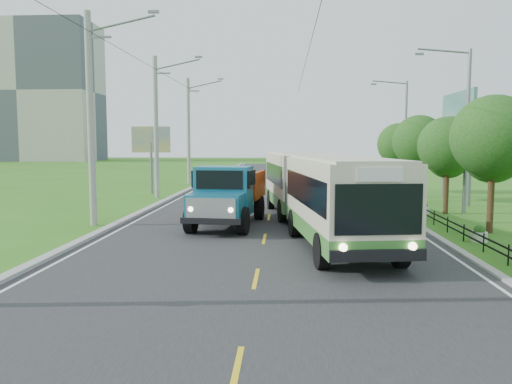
# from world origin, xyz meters

# --- Properties ---
(ground) EXTENTS (240.00, 240.00, 0.00)m
(ground) POSITION_xyz_m (0.00, 0.00, 0.00)
(ground) COLOR #306818
(ground) RESTS_ON ground
(road) EXTENTS (14.00, 120.00, 0.02)m
(road) POSITION_xyz_m (0.00, 20.00, 0.01)
(road) COLOR #28282B
(road) RESTS_ON ground
(curb_left) EXTENTS (0.40, 120.00, 0.15)m
(curb_left) POSITION_xyz_m (-7.20, 20.00, 0.07)
(curb_left) COLOR #9E9E99
(curb_left) RESTS_ON ground
(curb_right) EXTENTS (0.30, 120.00, 0.10)m
(curb_right) POSITION_xyz_m (7.15, 20.00, 0.05)
(curb_right) COLOR #9E9E99
(curb_right) RESTS_ON ground
(edge_line_left) EXTENTS (0.12, 120.00, 0.00)m
(edge_line_left) POSITION_xyz_m (-6.65, 20.00, 0.02)
(edge_line_left) COLOR silver
(edge_line_left) RESTS_ON road
(edge_line_right) EXTENTS (0.12, 120.00, 0.00)m
(edge_line_right) POSITION_xyz_m (6.65, 20.00, 0.02)
(edge_line_right) COLOR silver
(edge_line_right) RESTS_ON road
(centre_dash) EXTENTS (0.12, 2.20, 0.00)m
(centre_dash) POSITION_xyz_m (0.00, 0.00, 0.02)
(centre_dash) COLOR yellow
(centre_dash) RESTS_ON road
(railing_right) EXTENTS (0.04, 40.00, 0.60)m
(railing_right) POSITION_xyz_m (8.00, 14.00, 0.30)
(railing_right) COLOR black
(railing_right) RESTS_ON ground
(pole_near) EXTENTS (3.51, 0.32, 10.00)m
(pole_near) POSITION_xyz_m (-8.26, 9.00, 5.09)
(pole_near) COLOR gray
(pole_near) RESTS_ON ground
(pole_mid) EXTENTS (3.51, 0.32, 10.00)m
(pole_mid) POSITION_xyz_m (-8.26, 21.00, 5.09)
(pole_mid) COLOR gray
(pole_mid) RESTS_ON ground
(pole_far) EXTENTS (3.51, 0.32, 10.00)m
(pole_far) POSITION_xyz_m (-8.26, 33.00, 5.09)
(pole_far) COLOR gray
(pole_far) RESTS_ON ground
(tree_third) EXTENTS (3.60, 3.62, 6.00)m
(tree_third) POSITION_xyz_m (9.86, 8.14, 3.99)
(tree_third) COLOR #382314
(tree_third) RESTS_ON ground
(tree_fourth) EXTENTS (3.24, 3.31, 5.40)m
(tree_fourth) POSITION_xyz_m (9.86, 14.14, 3.59)
(tree_fourth) COLOR #382314
(tree_fourth) RESTS_ON ground
(tree_fifth) EXTENTS (3.48, 3.52, 5.80)m
(tree_fifth) POSITION_xyz_m (9.86, 20.14, 3.85)
(tree_fifth) COLOR #382314
(tree_fifth) RESTS_ON ground
(tree_back) EXTENTS (3.30, 3.36, 5.50)m
(tree_back) POSITION_xyz_m (9.86, 26.14, 3.65)
(tree_back) COLOR #382314
(tree_back) RESTS_ON ground
(streetlight_mid) EXTENTS (3.02, 0.20, 9.07)m
(streetlight_mid) POSITION_xyz_m (10.64, 14.00, 4.90)
(streetlight_mid) COLOR slate
(streetlight_mid) RESTS_ON ground
(streetlight_far) EXTENTS (3.02, 0.20, 9.07)m
(streetlight_far) POSITION_xyz_m (10.64, 28.00, 4.90)
(streetlight_far) COLOR slate
(streetlight_far) RESTS_ON ground
(planter_near) EXTENTS (0.64, 0.64, 0.67)m
(planter_near) POSITION_xyz_m (8.60, 6.00, 0.29)
(planter_near) COLOR silver
(planter_near) RESTS_ON ground
(planter_mid) EXTENTS (0.64, 0.64, 0.67)m
(planter_mid) POSITION_xyz_m (8.60, 14.00, 0.29)
(planter_mid) COLOR silver
(planter_mid) RESTS_ON ground
(planter_far) EXTENTS (0.64, 0.64, 0.67)m
(planter_far) POSITION_xyz_m (8.60, 22.00, 0.29)
(planter_far) COLOR silver
(planter_far) RESTS_ON ground
(billboard_left) EXTENTS (3.00, 0.20, 5.20)m
(billboard_left) POSITION_xyz_m (-9.50, 24.00, 3.87)
(billboard_left) COLOR slate
(billboard_left) RESTS_ON ground
(billboard_right) EXTENTS (0.24, 6.00, 7.30)m
(billboard_right) POSITION_xyz_m (12.30, 20.00, 5.34)
(billboard_right) COLOR slate
(billboard_right) RESTS_ON ground
(apartment_near) EXTENTS (28.00, 14.00, 30.00)m
(apartment_near) POSITION_xyz_m (-55.00, 95.00, 15.00)
(apartment_near) COLOR #B7B2A3
(apartment_near) RESTS_ON ground
(bus) EXTENTS (5.13, 17.49, 3.34)m
(bus) POSITION_xyz_m (2.26, 8.38, 2.01)
(bus) COLOR #3B7D32
(bus) RESTS_ON ground
(dump_truck) EXTENTS (3.29, 7.06, 2.87)m
(dump_truck) POSITION_xyz_m (-1.85, 9.37, 1.62)
(dump_truck) COLOR #156282
(dump_truck) RESTS_ON ground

